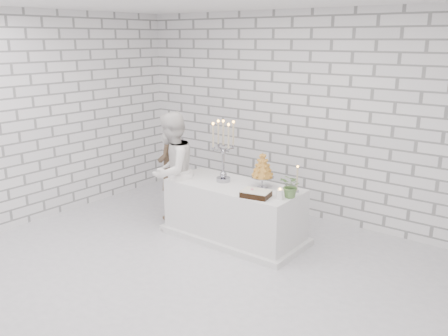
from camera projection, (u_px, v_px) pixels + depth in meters
ground at (196, 276)px, 5.36m from camera, size 6.00×5.00×0.01m
wall_back at (307, 117)px, 6.87m from camera, size 6.00×0.01×3.00m
wall_left at (35, 118)px, 6.73m from camera, size 0.01×5.00×3.00m
cake_table at (234, 211)px, 6.30m from camera, size 1.80×0.80×0.75m
groom at (171, 167)px, 6.97m from camera, size 0.59×0.67×1.55m
bride at (172, 172)px, 6.54m from camera, size 0.79×0.92×1.65m
candelabra at (223, 151)px, 6.23m from camera, size 0.43×0.43×0.83m
croquembouche at (262, 170)px, 6.02m from camera, size 0.35×0.35×0.46m
chocolate_cake at (256, 194)px, 5.71m from camera, size 0.38×0.30×0.08m
pillar_candle at (280, 194)px, 5.62m from camera, size 0.09×0.09×0.12m
extra_taper at (297, 180)px, 5.86m from camera, size 0.07×0.07×0.32m
flowers at (291, 186)px, 5.66m from camera, size 0.30×0.28×0.29m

